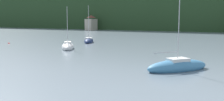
{
  "coord_description": "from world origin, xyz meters",
  "views": [
    {
      "loc": [
        10.97,
        28.8,
        5.93
      ],
      "look_at": [
        0.0,
        51.77,
        2.68
      ],
      "focal_mm": 42.23,
      "sensor_mm": 36.0,
      "label": 1
    }
  ],
  "objects": [
    {
      "name": "sailboat_far_1",
      "position": [
        -20.51,
        82.05,
        0.37
      ],
      "size": [
        4.64,
        7.17,
        8.98
      ],
      "rotation": [
        0.0,
        0.0,
        5.13
      ],
      "color": "navy",
      "rests_on": "ground_plane"
    },
    {
      "name": "mooring_buoy_far",
      "position": [
        -35.43,
        72.02,
        0.0
      ],
      "size": [
        0.45,
        0.45,
        0.45
      ],
      "primitive_type": "sphere",
      "color": "red",
      "rests_on": "ground_plane"
    },
    {
      "name": "wooded_hillside",
      "position": [
        -22.03,
        170.82,
        7.24
      ],
      "size": [
        352.0,
        57.93,
        31.15
      ],
      "color": "#264223",
      "rests_on": "ground_plane"
    },
    {
      "name": "shore_building_west",
      "position": [
        -49.37,
        133.2,
        3.27
      ],
      "size": [
        3.56,
        6.23,
        6.73
      ],
      "color": "#BCB29E",
      "rests_on": "ground_plane"
    },
    {
      "name": "sailboat_far_9",
      "position": [
        -17.86,
        69.77,
        0.4
      ],
      "size": [
        6.07,
        7.61,
        8.31
      ],
      "rotation": [
        0.0,
        0.0,
        2.15
      ],
      "color": "white",
      "rests_on": "ground_plane"
    },
    {
      "name": "sailboat_mid_8",
      "position": [
        5.1,
        58.16,
        0.43
      ],
      "size": [
        7.01,
        7.58,
        11.8
      ],
      "rotation": [
        0.0,
        0.0,
        0.86
      ],
      "color": "teal",
      "rests_on": "ground_plane"
    }
  ]
}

